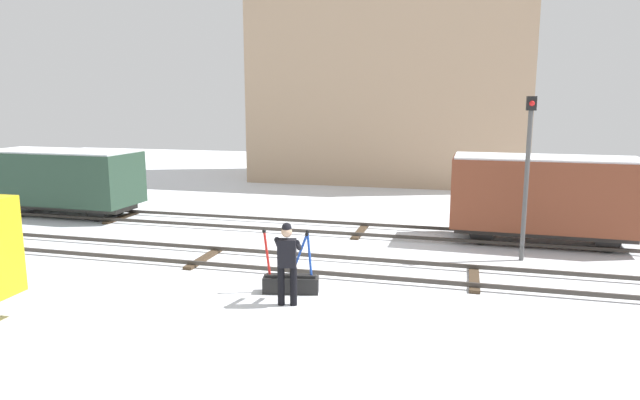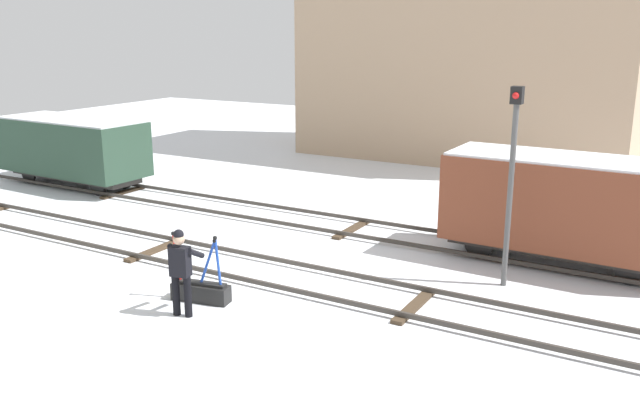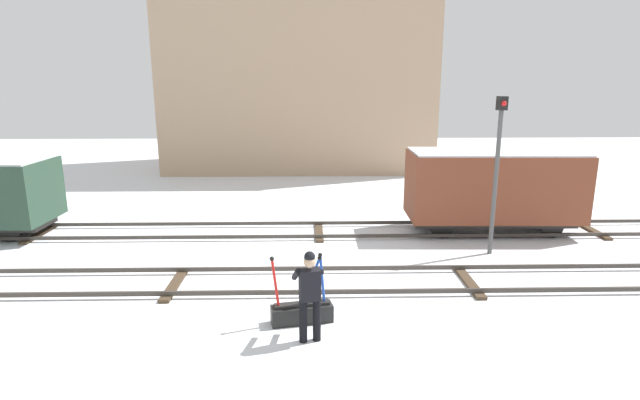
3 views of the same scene
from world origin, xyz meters
name	(u,v)px [view 2 (image 2 of 3)]	position (x,y,z in m)	size (l,w,h in m)	color
ground_plane	(271,276)	(0.00, 0.00, 0.00)	(60.00, 60.00, 0.00)	silver
track_main_line	(271,272)	(0.00, 0.00, 0.11)	(44.00, 1.94, 0.18)	#38332D
track_siding_near	(352,227)	(0.00, 4.09, 0.11)	(44.00, 1.94, 0.18)	#38332D
switch_lever_frame	(201,290)	(-0.47, -1.89, 0.25)	(1.29, 0.59, 1.45)	black
rail_worker	(181,267)	(-0.31, -2.62, 1.01)	(0.62, 0.71, 1.77)	black
signal_post	(512,169)	(4.77, 2.09, 2.62)	(0.24, 0.32, 4.34)	#4C4C4C
apartment_building	(473,6)	(-0.83, 16.86, 6.44)	(14.13, 6.56, 12.86)	tan
freight_car_mid_siding	(73,147)	(-11.16, 4.09, 1.40)	(5.67, 2.32, 2.43)	#2D2B28
freight_car_near_switch	(560,204)	(5.48, 4.09, 1.49)	(5.32, 2.15, 2.62)	#2D2B28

